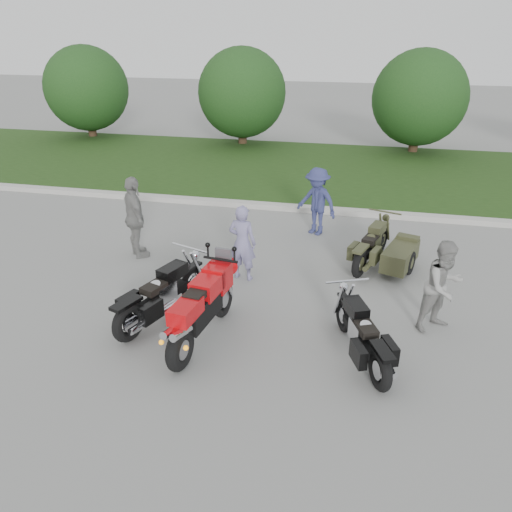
% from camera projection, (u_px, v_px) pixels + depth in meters
% --- Properties ---
extents(ground, '(80.00, 80.00, 0.00)m').
position_uv_depth(ground, '(226.00, 322.00, 8.82)').
color(ground, gray).
rests_on(ground, ground).
extents(curb, '(60.00, 0.30, 0.15)m').
position_uv_depth(curb, '(283.00, 207.00, 14.10)').
color(curb, '#B6B3AB').
rests_on(curb, ground).
extents(grass_strip, '(60.00, 8.00, 0.14)m').
position_uv_depth(grass_strip, '(302.00, 169.00, 17.77)').
color(grass_strip, '#2E4E1B').
rests_on(grass_strip, ground).
extents(tree_far_left, '(3.60, 3.60, 4.00)m').
position_uv_depth(tree_far_left, '(87.00, 89.00, 21.77)').
color(tree_far_left, '#3F2B1C').
rests_on(tree_far_left, ground).
extents(tree_mid_left, '(3.60, 3.60, 4.00)m').
position_uv_depth(tree_mid_left, '(242.00, 93.00, 20.41)').
color(tree_mid_left, '#3F2B1C').
rests_on(tree_mid_left, ground).
extents(tree_mid_right, '(3.60, 3.60, 4.00)m').
position_uv_depth(tree_mid_right, '(420.00, 98.00, 19.06)').
color(tree_mid_right, '#3F2B1C').
rests_on(tree_mid_right, ground).
extents(sportbike_red, '(0.60, 2.31, 1.10)m').
position_uv_depth(sportbike_red, '(201.00, 308.00, 8.03)').
color(sportbike_red, black).
rests_on(sportbike_red, ground).
extents(cruiser_left, '(0.93, 2.25, 0.90)m').
position_uv_depth(cruiser_left, '(159.00, 297.00, 8.69)').
color(cruiser_left, black).
rests_on(cruiser_left, ground).
extents(cruiser_right, '(0.98, 2.02, 0.82)m').
position_uv_depth(cruiser_right, '(363.00, 337.00, 7.66)').
color(cruiser_right, black).
rests_on(cruiser_right, ground).
extents(cruiser_sidecar, '(1.43, 2.07, 0.82)m').
position_uv_depth(cruiser_sidecar, '(388.00, 252.00, 10.57)').
color(cruiser_sidecar, black).
rests_on(cruiser_sidecar, ground).
extents(person_stripe, '(0.63, 0.46, 1.59)m').
position_uv_depth(person_stripe, '(242.00, 243.00, 10.02)').
color(person_stripe, '#817BA7').
rests_on(person_stripe, ground).
extents(person_grey, '(1.00, 0.97, 1.62)m').
position_uv_depth(person_grey, '(443.00, 286.00, 8.33)').
color(person_grey, gray).
rests_on(person_grey, ground).
extents(person_denim, '(1.25, 1.06, 1.68)m').
position_uv_depth(person_denim, '(317.00, 202.00, 12.19)').
color(person_denim, navy).
rests_on(person_denim, ground).
extents(person_back, '(1.04, 1.11, 1.84)m').
position_uv_depth(person_back, '(135.00, 218.00, 10.94)').
color(person_back, gray).
rests_on(person_back, ground).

